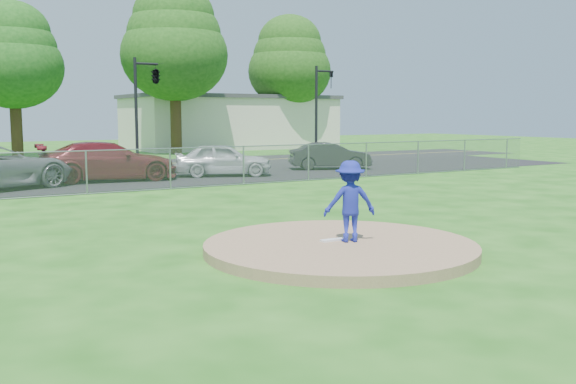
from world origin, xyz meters
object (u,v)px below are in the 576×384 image
at_px(commercial_building, 229,122).
at_px(tree_center, 13,55).
at_px(traffic_signal_right, 320,104).
at_px(parked_car_darkred, 108,161).
at_px(parked_car_charcoal, 330,156).
at_px(traffic_signal_center, 154,78).
at_px(tree_right, 174,42).
at_px(tree_far_right, 290,61).
at_px(parked_car_pearl, 223,160).
at_px(pitcher, 350,201).

bearing_deg(commercial_building, tree_center, -166.76).
height_order(tree_center, traffic_signal_right, tree_center).
bearing_deg(parked_car_darkred, parked_car_charcoal, -82.76).
distance_m(tree_center, traffic_signal_center, 13.12).
distance_m(tree_right, tree_far_right, 11.42).
bearing_deg(tree_far_right, parked_car_pearl, -128.09).
bearing_deg(tree_center, tree_far_right, 2.73).
relative_size(tree_right, parked_car_darkred, 2.10).
bearing_deg(pitcher, parked_car_darkred, -68.04).
bearing_deg(traffic_signal_center, parked_car_pearl, -81.93).
relative_size(traffic_signal_center, parked_car_charcoal, 1.39).
bearing_deg(traffic_signal_center, parked_car_charcoal, -39.26).
relative_size(parked_car_pearl, parked_car_charcoal, 1.06).
bearing_deg(traffic_signal_center, traffic_signal_right, 0.00).
distance_m(tree_center, tree_far_right, 21.03).
height_order(commercial_building, parked_car_charcoal, commercial_building).
distance_m(commercial_building, traffic_signal_center, 20.17).
bearing_deg(commercial_building, pitcher, -112.54).
bearing_deg(tree_far_right, tree_center, -177.27).
bearing_deg(commercial_building, traffic_signal_right, -96.29).
distance_m(traffic_signal_right, parked_car_pearl, 11.60).
height_order(commercial_building, parked_car_pearl, commercial_building).
relative_size(tree_far_right, parked_car_pearl, 2.51).
relative_size(tree_right, parked_car_pearl, 2.72).
xyz_separation_m(tree_far_right, parked_car_pearl, (-15.14, -19.31, -6.32)).
xyz_separation_m(traffic_signal_right, parked_car_charcoal, (-3.22, -5.76, -2.69)).
xyz_separation_m(traffic_signal_center, parked_car_darkred, (-4.08, -5.85, -3.80)).
distance_m(parked_car_pearl, parked_car_charcoal, 6.18).
xyz_separation_m(commercial_building, tree_right, (-7.00, -6.00, 5.49)).
bearing_deg(tree_right, tree_center, 168.69).
bearing_deg(traffic_signal_right, tree_far_right, 66.09).
distance_m(tree_center, parked_car_darkred, 18.74).
height_order(pitcher, parked_car_darkred, pitcher).
bearing_deg(commercial_building, parked_car_charcoal, -102.89).
xyz_separation_m(commercial_building, traffic_signal_right, (-1.76, -16.00, 1.20)).
distance_m(traffic_signal_center, parked_car_darkred, 8.08).
xyz_separation_m(tree_right, parked_car_charcoal, (2.02, -15.76, -6.98)).
relative_size(commercial_building, pitcher, 10.15).
bearing_deg(tree_center, commercial_building, 13.24).
xyz_separation_m(traffic_signal_center, parked_car_pearl, (0.90, -6.31, -3.87)).
height_order(traffic_signal_right, parked_car_pearl, traffic_signal_right).
relative_size(parked_car_darkred, parked_car_pearl, 1.30).
relative_size(traffic_signal_center, traffic_signal_right, 1.00).
bearing_deg(traffic_signal_right, parked_car_darkred, -157.84).
bearing_deg(pitcher, traffic_signal_center, -78.88).
relative_size(traffic_signal_center, pitcher, 3.46).
distance_m(commercial_building, tree_far_right, 7.00).
distance_m(pitcher, parked_car_darkred, 16.17).
height_order(tree_right, parked_car_pearl, tree_right).
distance_m(tree_right, parked_car_charcoal, 17.36).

